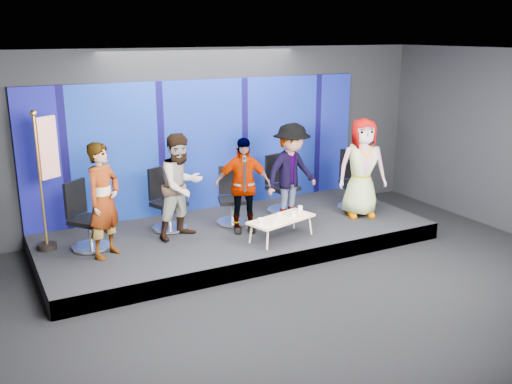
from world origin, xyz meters
TOP-DOWN VIEW (x-y plane):
  - ground at (0.00, 0.00)m, footprint 10.00×10.00m
  - room_walls at (0.00, 0.00)m, footprint 10.02×8.02m
  - riser at (0.00, 2.50)m, footprint 7.00×3.00m
  - backdrop at (0.00, 3.95)m, footprint 7.00×0.08m
  - chair_a at (-2.61, 2.75)m, footprint 0.91×0.91m
  - panelist_a at (-2.41, 2.28)m, footprint 0.81×0.77m
  - chair_b at (-1.12, 3.06)m, footprint 0.82×0.82m
  - panelist_b at (-1.01, 2.56)m, footprint 1.08×0.96m
  - chair_c at (0.07, 2.84)m, footprint 0.75×0.75m
  - panelist_c at (0.06, 2.33)m, footprint 1.09×0.71m
  - chair_d at (1.26, 3.04)m, footprint 0.77×0.77m
  - panelist_d at (1.18, 2.54)m, footprint 1.32×0.94m
  - chair_e at (2.69, 2.56)m, footprint 0.85×0.85m
  - panelist_e at (2.50, 2.08)m, footprint 1.09×0.89m
  - coffee_table at (0.47, 1.66)m, footprint 1.31×0.83m
  - mug_a at (0.01, 1.56)m, footprint 0.08×0.08m
  - mug_b at (0.25, 1.47)m, footprint 0.08×0.08m
  - mug_c at (0.46, 1.72)m, footprint 0.07×0.07m
  - mug_d at (0.69, 1.64)m, footprint 0.09×0.09m
  - mug_e at (0.98, 1.86)m, footprint 0.08×0.08m
  - flag_stand at (-3.13, 3.08)m, footprint 0.50×0.36m

SIDE VIEW (x-z plane):
  - ground at x=0.00m, z-range 0.00..0.00m
  - riser at x=0.00m, z-range 0.00..0.30m
  - coffee_table at x=0.47m, z-range 0.46..0.83m
  - chair_c at x=0.07m, z-range 0.12..1.18m
  - chair_b at x=-1.12m, z-range 0.11..1.24m
  - chair_a at x=-2.61m, z-range 0.10..1.25m
  - chair_d at x=1.26m, z-range 0.10..1.25m
  - chair_e at x=2.69m, z-range 0.10..1.28m
  - mug_c at x=0.46m, z-range 0.67..0.76m
  - mug_e at x=0.98m, z-range 0.67..0.77m
  - mug_a at x=0.01m, z-range 0.67..0.77m
  - mug_b at x=0.25m, z-range 0.67..0.77m
  - mug_d at x=0.69m, z-range 0.67..0.78m
  - panelist_c at x=0.06m, z-range 0.30..2.02m
  - panelist_b at x=-1.01m, z-range 0.30..2.14m
  - panelist_a at x=-2.41m, z-range 0.30..2.16m
  - panelist_d at x=1.18m, z-range 0.30..2.16m
  - panelist_e at x=2.50m, z-range 0.30..2.22m
  - flag_stand at x=-3.13m, z-range 0.37..2.69m
  - backdrop at x=0.00m, z-range 0.30..2.90m
  - room_walls at x=0.00m, z-range 0.67..4.18m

